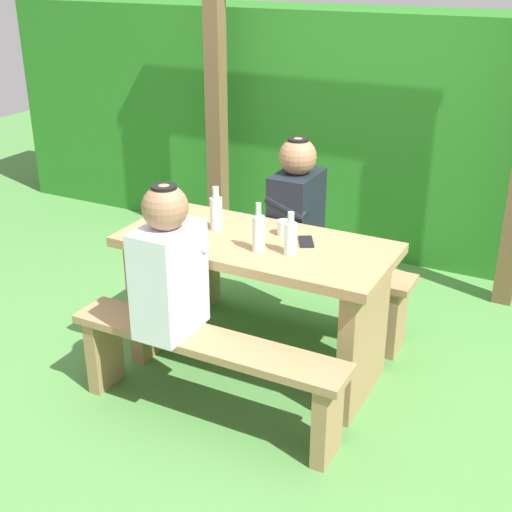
% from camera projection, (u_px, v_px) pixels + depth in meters
% --- Properties ---
extents(ground_plane, '(12.00, 12.00, 0.00)m').
position_uv_depth(ground_plane, '(256.00, 366.00, 3.79)').
color(ground_plane, '#4D8640').
extents(hedge_backdrop, '(6.40, 0.69, 1.73)m').
position_uv_depth(hedge_backdrop, '(383.00, 132.00, 5.11)').
color(hedge_backdrop, '#287622').
rests_on(hedge_backdrop, ground_plane).
extents(pergola_post_left, '(0.12, 0.12, 2.19)m').
position_uv_depth(pergola_post_left, '(216.00, 103.00, 4.96)').
color(pergola_post_left, brown).
rests_on(pergola_post_left, ground_plane).
extents(picnic_table, '(1.40, 0.64, 0.75)m').
position_uv_depth(picnic_table, '(256.00, 283.00, 3.58)').
color(picnic_table, '#9E7A51').
rests_on(picnic_table, ground_plane).
extents(bench_near, '(1.40, 0.24, 0.45)m').
position_uv_depth(bench_near, '(206.00, 362.00, 3.24)').
color(bench_near, '#9E7A51').
rests_on(bench_near, ground_plane).
extents(bench_far, '(1.40, 0.24, 0.45)m').
position_uv_depth(bench_far, '(296.00, 278.00, 4.07)').
color(bench_far, '#9E7A51').
rests_on(bench_far, ground_plane).
extents(person_white_shirt, '(0.25, 0.35, 0.72)m').
position_uv_depth(person_white_shirt, '(169.00, 265.00, 3.14)').
color(person_white_shirt, silver).
rests_on(person_white_shirt, bench_near).
extents(person_black_coat, '(0.25, 0.35, 0.72)m').
position_uv_depth(person_black_coat, '(296.00, 205.00, 3.88)').
color(person_black_coat, black).
rests_on(person_black_coat, bench_far).
extents(drinking_glass, '(0.07, 0.07, 0.08)m').
position_uv_depth(drinking_glass, '(284.00, 228.00, 3.54)').
color(drinking_glass, silver).
rests_on(drinking_glass, picnic_table).
extents(bottle_left, '(0.06, 0.06, 0.21)m').
position_uv_depth(bottle_left, '(291.00, 237.00, 3.29)').
color(bottle_left, silver).
rests_on(bottle_left, picnic_table).
extents(bottle_right, '(0.06, 0.06, 0.25)m').
position_uv_depth(bottle_right, '(258.00, 232.00, 3.32)').
color(bottle_right, silver).
rests_on(bottle_right, picnic_table).
extents(bottle_center, '(0.07, 0.07, 0.23)m').
position_uv_depth(bottle_center, '(216.00, 212.00, 3.58)').
color(bottle_center, silver).
rests_on(bottle_center, picnic_table).
extents(cell_phone, '(0.13, 0.16, 0.01)m').
position_uv_depth(cell_phone, '(306.00, 242.00, 3.45)').
color(cell_phone, black).
rests_on(cell_phone, picnic_table).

